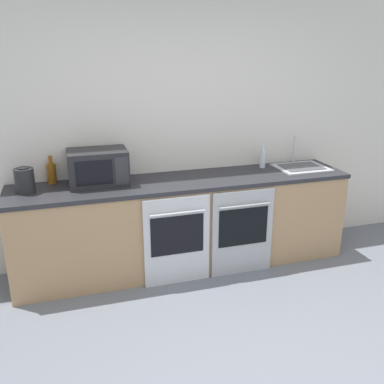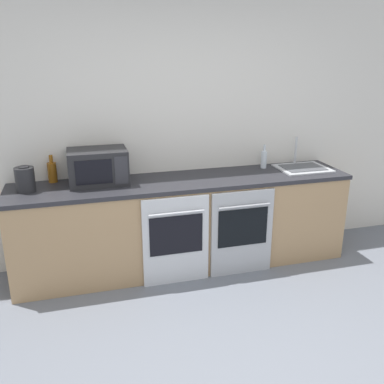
# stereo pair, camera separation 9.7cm
# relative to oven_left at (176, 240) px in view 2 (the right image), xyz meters

# --- Properties ---
(wall_back) EXTENTS (10.00, 0.06, 2.60)m
(wall_back) POSITION_rel_oven_left_xyz_m (0.17, 0.68, 0.87)
(wall_back) COLOR silver
(wall_back) RESTS_ON ground_plane
(counter_back) EXTENTS (3.27, 0.66, 0.90)m
(counter_back) POSITION_rel_oven_left_xyz_m (0.17, 0.33, 0.02)
(counter_back) COLOR tan
(counter_back) RESTS_ON ground_plane
(oven_left) EXTENTS (0.62, 0.06, 0.85)m
(oven_left) POSITION_rel_oven_left_xyz_m (0.00, 0.00, 0.00)
(oven_left) COLOR silver
(oven_left) RESTS_ON ground_plane
(oven_right) EXTENTS (0.62, 0.06, 0.85)m
(oven_right) POSITION_rel_oven_left_xyz_m (0.65, 0.00, 0.00)
(oven_right) COLOR #A8AAAF
(oven_right) RESTS_ON ground_plane
(microwave) EXTENTS (0.53, 0.38, 0.32)m
(microwave) POSITION_rel_oven_left_xyz_m (-0.63, 0.43, 0.63)
(microwave) COLOR #232326
(microwave) RESTS_ON counter_back
(bottle_amber) EXTENTS (0.08, 0.08, 0.26)m
(bottle_amber) POSITION_rel_oven_left_xyz_m (-1.04, 0.58, 0.57)
(bottle_amber) COLOR #8C5114
(bottle_amber) RESTS_ON counter_back
(bottle_clear) EXTENTS (0.06, 0.06, 0.25)m
(bottle_clear) POSITION_rel_oven_left_xyz_m (1.07, 0.51, 0.57)
(bottle_clear) COLOR silver
(bottle_clear) RESTS_ON counter_back
(kettle) EXTENTS (0.17, 0.17, 0.23)m
(kettle) POSITION_rel_oven_left_xyz_m (-1.26, 0.35, 0.58)
(kettle) COLOR #232326
(kettle) RESTS_ON counter_back
(sink) EXTENTS (0.51, 0.43, 0.31)m
(sink) POSITION_rel_oven_left_xyz_m (1.45, 0.36, 0.49)
(sink) COLOR #B7BABF
(sink) RESTS_ON counter_back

